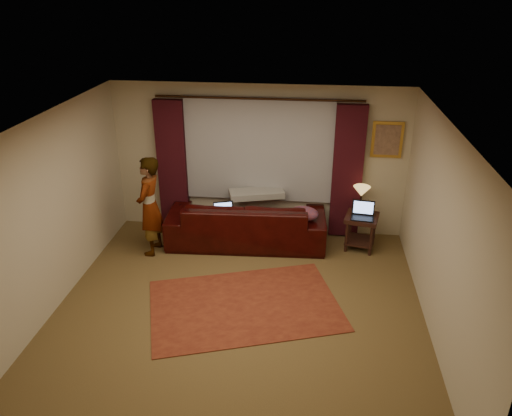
{
  "coord_description": "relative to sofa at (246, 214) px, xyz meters",
  "views": [
    {
      "loc": [
        0.89,
        -5.54,
        4.14
      ],
      "look_at": [
        0.1,
        1.2,
        1.0
      ],
      "focal_mm": 35.0,
      "sensor_mm": 36.0,
      "label": 1
    }
  ],
  "objects": [
    {
      "name": "floor",
      "position": [
        0.15,
        -1.95,
        -0.54
      ],
      "size": [
        5.0,
        5.0,
        0.01
      ],
      "primitive_type": "cube",
      "color": "brown",
      "rests_on": "ground"
    },
    {
      "name": "ceiling",
      "position": [
        0.15,
        -1.95,
        2.07
      ],
      "size": [
        5.0,
        5.0,
        0.02
      ],
      "primitive_type": "cube",
      "color": "silver",
      "rests_on": "ground"
    },
    {
      "name": "wall_back",
      "position": [
        0.15,
        0.55,
        0.77
      ],
      "size": [
        5.0,
        0.02,
        2.6
      ],
      "primitive_type": "cube",
      "color": "#C1B597",
      "rests_on": "ground"
    },
    {
      "name": "wall_front",
      "position": [
        0.15,
        -4.45,
        0.77
      ],
      "size": [
        5.0,
        0.02,
        2.6
      ],
      "primitive_type": "cube",
      "color": "#C1B597",
      "rests_on": "ground"
    },
    {
      "name": "wall_left",
      "position": [
        -2.35,
        -1.95,
        0.77
      ],
      "size": [
        0.02,
        5.0,
        2.6
      ],
      "primitive_type": "cube",
      "color": "#C1B597",
      "rests_on": "ground"
    },
    {
      "name": "wall_right",
      "position": [
        2.65,
        -1.95,
        0.77
      ],
      "size": [
        0.02,
        5.0,
        2.6
      ],
      "primitive_type": "cube",
      "color": "#C1B597",
      "rests_on": "ground"
    },
    {
      "name": "sheer_curtain",
      "position": [
        0.15,
        0.49,
        0.97
      ],
      "size": [
        2.5,
        0.05,
        1.8
      ],
      "primitive_type": "cube",
      "color": "#96979E",
      "rests_on": "wall_back"
    },
    {
      "name": "drape_left",
      "position": [
        -1.35,
        0.44,
        0.65
      ],
      "size": [
        0.5,
        0.14,
        2.3
      ],
      "primitive_type": "cube",
      "color": "black",
      "rests_on": "floor"
    },
    {
      "name": "drape_right",
      "position": [
        1.65,
        0.44,
        0.65
      ],
      "size": [
        0.5,
        0.14,
        2.3
      ],
      "primitive_type": "cube",
      "color": "black",
      "rests_on": "floor"
    },
    {
      "name": "curtain_rod",
      "position": [
        0.15,
        0.44,
        1.85
      ],
      "size": [
        0.04,
        0.04,
        3.4
      ],
      "primitive_type": "cylinder",
      "color": "black",
      "rests_on": "wall_back"
    },
    {
      "name": "picture_frame",
      "position": [
        2.25,
        0.52,
        1.22
      ],
      "size": [
        0.5,
        0.04,
        0.6
      ],
      "primitive_type": "cube",
      "color": "#BF8A30",
      "rests_on": "wall_back"
    },
    {
      "name": "sofa",
      "position": [
        0.0,
        0.0,
        0.0
      ],
      "size": [
        2.7,
        1.27,
        1.07
      ],
      "primitive_type": "imported",
      "rotation": [
        0.0,
        0.0,
        3.19
      ],
      "color": "black",
      "rests_on": "floor"
    },
    {
      "name": "throw_blanket",
      "position": [
        0.14,
        0.29,
        0.54
      ],
      "size": [
        0.99,
        0.61,
        0.11
      ],
      "primitive_type": "cube",
      "rotation": [
        0.0,
        0.0,
        0.28
      ],
      "color": "gray",
      "rests_on": "sofa"
    },
    {
      "name": "clothing_pile",
      "position": [
        0.95,
        -0.13,
        0.11
      ],
      "size": [
        0.55,
        0.45,
        0.21
      ],
      "primitive_type": "ellipsoid",
      "rotation": [
        0.0,
        0.0,
        0.13
      ],
      "color": "brown",
      "rests_on": "sofa"
    },
    {
      "name": "laptop_sofa",
      "position": [
        -0.33,
        -0.21,
        0.12
      ],
      "size": [
        0.42,
        0.44,
        0.24
      ],
      "primitive_type": null,
      "rotation": [
        0.0,
        0.0,
        0.33
      ],
      "color": "black",
      "rests_on": "sofa"
    },
    {
      "name": "area_rug",
      "position": [
        0.22,
        -1.83,
        -0.53
      ],
      "size": [
        2.97,
        2.43,
        0.01
      ],
      "primitive_type": "cube",
      "rotation": [
        0.0,
        0.0,
        0.32
      ],
      "color": "maroon",
      "rests_on": "floor"
    },
    {
      "name": "end_table",
      "position": [
        1.91,
        0.01,
        -0.24
      ],
      "size": [
        0.61,
        0.61,
        0.6
      ],
      "primitive_type": "cube",
      "rotation": [
        0.0,
        0.0,
        -0.22
      ],
      "color": "black",
      "rests_on": "floor"
    },
    {
      "name": "tiffany_lamp",
      "position": [
        1.89,
        0.19,
        0.28
      ],
      "size": [
        0.32,
        0.32,
        0.45
      ],
      "primitive_type": null,
      "rotation": [
        0.0,
        0.0,
        -0.16
      ],
      "color": "olive",
      "rests_on": "end_table"
    },
    {
      "name": "laptop_table",
      "position": [
        1.91,
        -0.08,
        0.19
      ],
      "size": [
        0.4,
        0.43,
        0.26
      ],
      "primitive_type": null,
      "rotation": [
        0.0,
        0.0,
        -0.12
      ],
      "color": "black",
      "rests_on": "end_table"
    },
    {
      "name": "person",
      "position": [
        -1.49,
        -0.51,
        0.29
      ],
      "size": [
        0.51,
        0.51,
        1.65
      ],
      "primitive_type": "imported",
      "rotation": [
        0.0,
        0.0,
        -1.64
      ],
      "color": "gray",
      "rests_on": "floor"
    }
  ]
}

